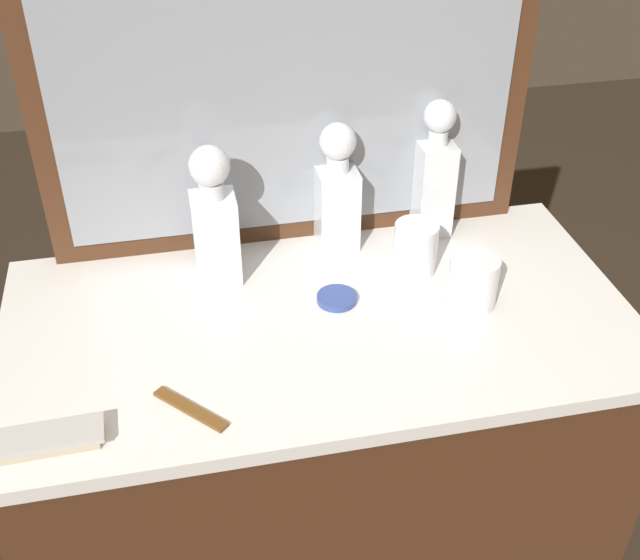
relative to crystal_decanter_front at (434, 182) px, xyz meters
name	(u,v)px	position (x,y,z in m)	size (l,w,h in m)	color
dresser	(320,486)	(-0.28, -0.23, -0.57)	(1.11, 0.59, 0.91)	#472816
dresser_mirror	(288,73)	(-0.28, 0.04, 0.23)	(0.93, 0.03, 0.69)	#472816
crystal_decanter_front	(434,182)	(0.00, 0.00, 0.00)	(0.07, 0.07, 0.29)	white
crystal_decanter_rear	(215,227)	(-0.44, -0.07, -0.01)	(0.08, 0.08, 0.27)	white
crystal_decanter_right	(337,198)	(-0.20, -0.01, -0.01)	(0.08, 0.08, 0.26)	white
crystal_tumbler_center	(415,250)	(-0.07, -0.13, -0.07)	(0.08, 0.08, 0.10)	white
crystal_tumbler_far_left	(473,284)	(-0.01, -0.25, -0.07)	(0.09, 0.09, 0.10)	white
silver_brush_far_left	(47,440)	(-0.73, -0.45, -0.10)	(0.17, 0.06, 0.02)	#B7A88C
porcelain_dish	(337,298)	(-0.24, -0.19, -0.11)	(0.07, 0.07, 0.01)	#33478C
tortoiseshell_comb	(190,409)	(-0.52, -0.42, -0.11)	(0.11, 0.12, 0.01)	brown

